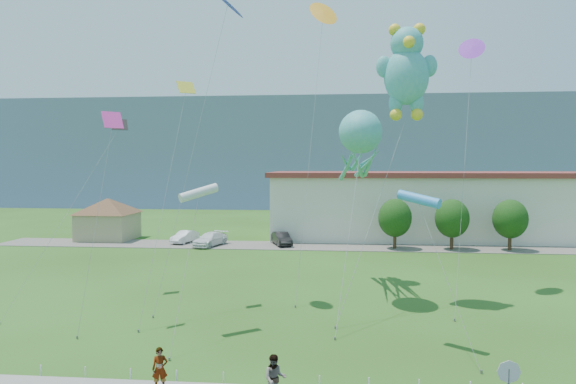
{
  "coord_description": "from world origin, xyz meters",
  "views": [
    {
      "loc": [
        3.62,
        -21.86,
        9.11
      ],
      "look_at": [
        0.83,
        8.0,
        7.52
      ],
      "focal_mm": 32.0,
      "sensor_mm": 36.0,
      "label": 1
    }
  ],
  "objects": [
    {
      "name": "ground",
      "position": [
        0.0,
        0.0,
        0.0
      ],
      "size": [
        160.0,
        160.0,
        0.0
      ],
      "primitive_type": "plane",
      "color": "#2A4914",
      "rests_on": "ground"
    },
    {
      "name": "octopus_kite",
      "position": [
        5.22,
        13.54,
        10.46
      ],
      "size": [
        3.07,
        15.03,
        12.69
      ],
      "color": "teal",
      "rests_on": "ground"
    },
    {
      "name": "hill_ridge",
      "position": [
        0.0,
        120.0,
        12.5
      ],
      "size": [
        160.0,
        50.0,
        25.0
      ],
      "primitive_type": "cube",
      "color": "slate",
      "rests_on": "ground"
    },
    {
      "name": "rope_fence",
      "position": [
        0.0,
        -1.3,
        0.25
      ],
      "size": [
        26.05,
        0.05,
        0.5
      ],
      "color": "white",
      "rests_on": "ground"
    },
    {
      "name": "small_kite_yellow",
      "position": [
        -6.2,
        10.11,
        12.32
      ],
      "size": [
        1.65,
        6.91,
        14.56
      ],
      "color": "gold",
      "rests_on": "ground"
    },
    {
      "name": "parked_car_white",
      "position": [
        -10.35,
        34.04,
        0.8
      ],
      "size": [
        3.63,
        5.48,
        1.48
      ],
      "primitive_type": "imported",
      "rotation": [
        0.0,
        0.0,
        -0.34
      ],
      "color": "white",
      "rests_on": "parking_strip"
    },
    {
      "name": "parked_car_black",
      "position": [
        -2.44,
        35.29,
        0.79
      ],
      "size": [
        2.93,
        4.67,
        1.45
      ],
      "primitive_type": "imported",
      "rotation": [
        0.0,
        0.0,
        0.34
      ],
      "color": "black",
      "rests_on": "parking_strip"
    },
    {
      "name": "parking_strip",
      "position": [
        0.0,
        35.0,
        0.03
      ],
      "size": [
        70.0,
        6.0,
        0.06
      ],
      "primitive_type": "cube",
      "color": "#59544C",
      "rests_on": "ground"
    },
    {
      "name": "small_kite_black",
      "position": [
        -12.27,
        12.64,
        10.47
      ],
      "size": [
        4.4,
        9.04,
        12.42
      ],
      "color": "black",
      "rests_on": "ground"
    },
    {
      "name": "tree_far",
      "position": [
        22.0,
        34.0,
        3.39
      ],
      "size": [
        3.6,
        3.6,
        5.47
      ],
      "color": "#3F2B19",
      "rests_on": "ground"
    },
    {
      "name": "small_kite_cyan",
      "position": [
        7.75,
        4.01,
        7.36
      ],
      "size": [
        2.56,
        4.47,
        7.85
      ],
      "color": "#308FDC",
      "rests_on": "ground"
    },
    {
      "name": "small_kite_pink",
      "position": [
        -9.14,
        6.08,
        10.37
      ],
      "size": [
        1.47,
        3.73,
        12.1
      ],
      "color": "#FD38A7",
      "rests_on": "ground"
    },
    {
      "name": "tree_near",
      "position": [
        10.0,
        34.0,
        3.39
      ],
      "size": [
        3.6,
        3.6,
        5.47
      ],
      "color": "#3F2B19",
      "rests_on": "ground"
    },
    {
      "name": "pedestrian_right",
      "position": [
        1.35,
        -2.92,
        1.0
      ],
      "size": [
        0.97,
        0.81,
        1.81
      ],
      "primitive_type": "imported",
      "rotation": [
        0.0,
        0.0,
        0.15
      ],
      "color": "gray",
      "rests_on": "sidewalk"
    },
    {
      "name": "small_kite_white",
      "position": [
        -3.83,
        5.44,
        7.53
      ],
      "size": [
        0.53,
        5.73,
        8.02
      ],
      "color": "silver",
      "rests_on": "ground"
    },
    {
      "name": "tree_mid",
      "position": [
        16.0,
        34.0,
        3.39
      ],
      "size": [
        3.6,
        3.6,
        5.47
      ],
      "color": "#3F2B19",
      "rests_on": "ground"
    },
    {
      "name": "warehouse",
      "position": [
        26.0,
        44.0,
        4.12
      ],
      "size": [
        61.0,
        15.0,
        8.2
      ],
      "color": "beige",
      "rests_on": "ground"
    },
    {
      "name": "small_kite_blue",
      "position": [
        -3.61,
        11.71,
        19.2
      ],
      "size": [
        4.61,
        5.22,
        20.4
      ],
      "color": "#242FCC",
      "rests_on": "ground"
    },
    {
      "name": "teddy_bear_kite",
      "position": [
        8.21,
        12.74,
        15.37
      ],
      "size": [
        6.61,
        7.78,
        18.35
      ],
      "color": "teal",
      "rests_on": "ground"
    },
    {
      "name": "small_kite_purple",
      "position": [
        13.33,
        16.62,
        17.12
      ],
      "size": [
        3.81,
        9.27,
        18.25
      ],
      "color": "purple",
      "rests_on": "ground"
    },
    {
      "name": "pedestrian_left",
      "position": [
        -3.36,
        -2.3,
        0.95
      ],
      "size": [
        0.7,
        0.54,
        1.7
      ],
      "primitive_type": "imported",
      "rotation": [
        0.0,
        0.0,
        0.24
      ],
      "color": "gray",
      "rests_on": "sidewalk"
    },
    {
      "name": "parked_car_silver",
      "position": [
        -13.84,
        35.95,
        0.75
      ],
      "size": [
        2.61,
        4.42,
        1.38
      ],
      "primitive_type": "imported",
      "rotation": [
        0.0,
        0.0,
        -0.3
      ],
      "color": "silver",
      "rests_on": "parking_strip"
    },
    {
      "name": "pavilion",
      "position": [
        -24.0,
        38.0,
        3.02
      ],
      "size": [
        9.2,
        9.2,
        5.0
      ],
      "color": "tan",
      "rests_on": "ground"
    },
    {
      "name": "small_kite_orange",
      "position": [
        2.53,
        18.38,
        20.28
      ],
      "size": [
        2.44,
        9.04,
        21.56
      ],
      "color": "orange",
      "rests_on": "ground"
    },
    {
      "name": "stop_sign",
      "position": [
        9.5,
        -4.21,
        1.87
      ],
      "size": [
        0.8,
        0.07,
        2.5
      ],
      "color": "slate",
      "rests_on": "ground"
    }
  ]
}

